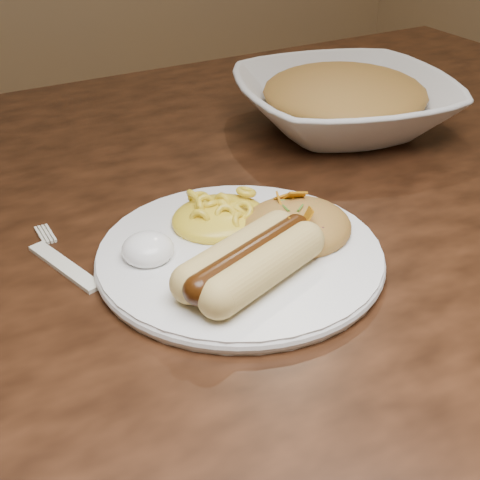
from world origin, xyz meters
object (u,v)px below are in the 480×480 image
plate (240,256)px  serving_bowl (344,104)px  fork (65,266)px  table (148,288)px

plate → serving_bowl: 0.35m
fork → serving_bowl: bearing=3.8°
plate → serving_bowl: serving_bowl is taller
table → fork: fork is taller
fork → table: bearing=15.7°
table → plate: plate is taller
plate → fork: (-0.14, 0.07, -0.00)m
fork → serving_bowl: (0.42, 0.15, 0.03)m
fork → plate: bearing=-41.1°
table → fork: size_ratio=10.46×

